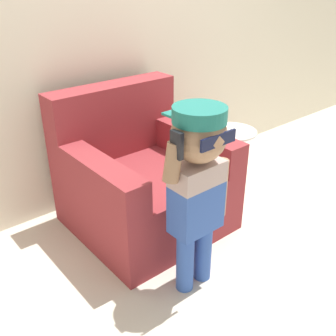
% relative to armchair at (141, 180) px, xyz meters
% --- Properties ---
extents(ground_plane, '(10.00, 10.00, 0.00)m').
position_rel_armchair_xyz_m(ground_plane, '(0.22, -0.07, -0.33)').
color(ground_plane, beige).
extents(wall_back, '(10.00, 0.05, 2.60)m').
position_rel_armchair_xyz_m(wall_back, '(0.22, 0.54, 0.97)').
color(wall_back, beige).
rests_on(wall_back, ground_plane).
extents(armchair, '(0.94, 0.93, 0.93)m').
position_rel_armchair_xyz_m(armchair, '(0.00, 0.00, 0.00)').
color(armchair, maroon).
rests_on(armchair, ground_plane).
extents(person_child, '(0.43, 0.32, 1.05)m').
position_rel_armchair_xyz_m(person_child, '(-0.15, -0.69, 0.37)').
color(person_child, '#3356AD').
rests_on(person_child, ground_plane).
extents(side_table, '(0.38, 0.38, 0.51)m').
position_rel_armchair_xyz_m(side_table, '(0.81, -0.08, -0.02)').
color(side_table, white).
rests_on(side_table, ground_plane).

